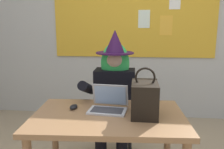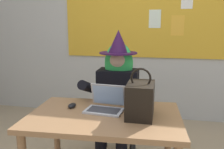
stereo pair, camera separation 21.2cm
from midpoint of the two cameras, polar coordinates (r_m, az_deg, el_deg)
The scene contains 7 objects.
wall_back_bulletin at distance 3.65m, azimuth 9.52°, elevation 11.11°, with size 5.99×2.11×2.76m.
desk_main at distance 1.92m, azimuth 1.38°, elevation -12.38°, with size 1.23×0.83×0.74m.
chair_at_desk at distance 2.65m, azimuth 3.98°, elevation -8.55°, with size 0.43×0.43×0.90m.
person_costumed at distance 2.45m, azimuth 3.73°, elevation -3.50°, with size 0.60×0.66×1.38m.
laptop at distance 1.96m, azimuth 1.59°, elevation -7.25°, with size 0.32×0.28×0.20m.
computer_mouse at distance 2.04m, azimuth -6.65°, elevation -7.47°, with size 0.06×0.10×0.03m, color black.
handbag at distance 1.83m, azimuth 10.17°, elevation -5.96°, with size 0.20×0.30×0.38m.
Camera 2 is at (0.28, -1.58, 1.42)m, focal length 37.99 mm.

